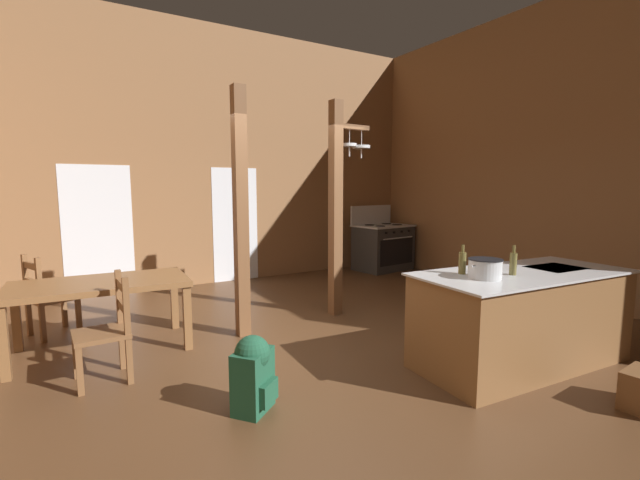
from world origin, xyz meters
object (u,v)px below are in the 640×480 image
at_px(stove_range, 383,247).
at_px(ladderback_chair_by_post, 107,331).
at_px(stockpot_on_counter, 485,269).
at_px(mixing_bowl_on_counter, 491,266).
at_px(ladderback_chair_near_window, 47,297).
at_px(bottle_short_on_counter, 462,262).
at_px(bottle_tall_on_counter, 513,263).
at_px(dining_table, 101,290).
at_px(kitchen_island, 521,318).
at_px(backpack, 253,371).

xyz_separation_m(stove_range, ladderback_chair_by_post, (-5.37, -2.77, -0.03)).
distance_m(stockpot_on_counter, mixing_bowl_on_counter, 0.47).
relative_size(ladderback_chair_near_window, bottle_short_on_counter, 3.50).
bearing_deg(ladderback_chair_by_post, bottle_tall_on_counter, -27.68).
distance_m(dining_table, bottle_short_on_counter, 3.64).
bearing_deg(bottle_short_on_counter, kitchen_island, -21.45).
bearing_deg(bottle_tall_on_counter, backpack, 167.18).
xyz_separation_m(stove_range, stockpot_on_counter, (-2.48, -4.43, 0.51)).
xyz_separation_m(ladderback_chair_by_post, stockpot_on_counter, (2.89, -1.66, 0.55)).
relative_size(ladderback_chair_by_post, backpack, 1.59).
distance_m(backpack, mixing_bowl_on_counter, 2.49).
height_order(ladderback_chair_near_window, backpack, ladderback_chair_near_window).
xyz_separation_m(stockpot_on_counter, bottle_short_on_counter, (-0.02, 0.24, 0.02)).
xyz_separation_m(stockpot_on_counter, bottle_tall_on_counter, (0.34, -0.03, 0.02)).
xyz_separation_m(kitchen_island, ladderback_chair_by_post, (-3.46, 1.66, -0.00)).
height_order(mixing_bowl_on_counter, bottle_tall_on_counter, bottle_tall_on_counter).
relative_size(ladderback_chair_near_window, backpack, 1.59).
bearing_deg(ladderback_chair_by_post, backpack, -52.42).
height_order(dining_table, bottle_tall_on_counter, bottle_tall_on_counter).
height_order(stove_range, ladderback_chair_by_post, stove_range).
bearing_deg(stove_range, ladderback_chair_near_window, -168.99).
bearing_deg(stove_range, ladderback_chair_by_post, -152.74).
distance_m(mixing_bowl_on_counter, bottle_tall_on_counter, 0.29).
bearing_deg(mixing_bowl_on_counter, bottle_short_on_counter, -179.81).
relative_size(stockpot_on_counter, mixing_bowl_on_counter, 1.81).
bearing_deg(backpack, stove_range, 41.32).
bearing_deg(bottle_tall_on_counter, ladderback_chair_by_post, 152.32).
xyz_separation_m(kitchen_island, backpack, (-2.57, 0.49, -0.14)).
distance_m(ladderback_chair_by_post, mixing_bowl_on_counter, 3.62).
height_order(ladderback_chair_by_post, backpack, ladderback_chair_by_post).
relative_size(kitchen_island, stockpot_on_counter, 6.08).
distance_m(backpack, bottle_tall_on_counter, 2.50).
height_order(kitchen_island, ladderback_chair_near_window, ladderback_chair_near_window).
bearing_deg(dining_table, mixing_bowl_on_counter, -34.17).
relative_size(stockpot_on_counter, bottle_short_on_counter, 1.34).
relative_size(ladderback_chair_by_post, bottle_short_on_counter, 3.50).
bearing_deg(dining_table, stove_range, 20.16).
bearing_deg(kitchen_island, ladderback_chair_by_post, 154.41).
distance_m(ladderback_chair_by_post, bottle_short_on_counter, 3.26).
bearing_deg(mixing_bowl_on_counter, backpack, 173.80).
xyz_separation_m(ladderback_chair_near_window, ladderback_chair_by_post, (0.49, -1.63, 0.00)).
bearing_deg(bottle_short_on_counter, stove_range, 59.24).
height_order(backpack, bottle_tall_on_counter, bottle_tall_on_counter).
distance_m(dining_table, backpack, 2.18).
bearing_deg(ladderback_chair_near_window, dining_table, -58.82).
xyz_separation_m(backpack, bottle_tall_on_counter, (2.34, -0.53, 0.70)).
height_order(stove_range, bottle_short_on_counter, stove_range).
bearing_deg(bottle_tall_on_counter, dining_table, 142.23).
height_order(ladderback_chair_by_post, mixing_bowl_on_counter, mixing_bowl_on_counter).
bearing_deg(ladderback_chair_near_window, kitchen_island, -39.74).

